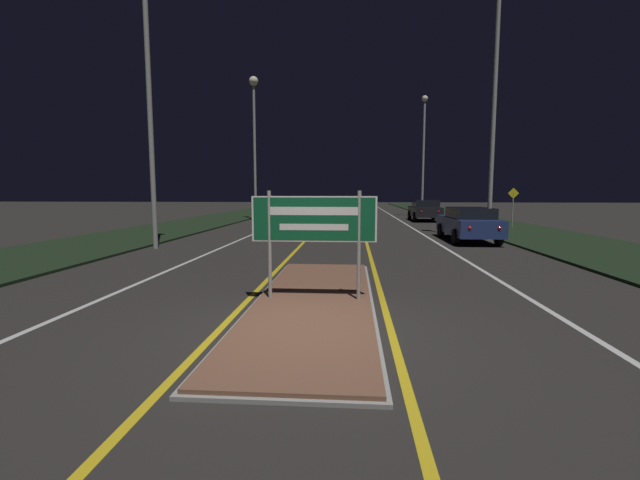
{
  "coord_description": "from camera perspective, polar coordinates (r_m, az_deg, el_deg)",
  "views": [
    {
      "loc": [
        0.71,
        -6.16,
        2.1
      ],
      "look_at": [
        0.0,
        3.19,
        1.04
      ],
      "focal_mm": 24.0,
      "sensor_mm": 36.0,
      "label": 1
    }
  ],
  "objects": [
    {
      "name": "car_receding_1",
      "position": [
        31.79,
        13.8,
        3.93
      ],
      "size": [
        1.99,
        4.35,
        1.5
      ],
      "color": "black",
      "rests_on": "ground_plane"
    },
    {
      "name": "ground_plane",
      "position": [
        6.55,
        -2.15,
        -12.27
      ],
      "size": [
        160.0,
        160.0,
        0.0
      ],
      "primitive_type": "plane",
      "color": "#282623"
    },
    {
      "name": "streetlight_left_far",
      "position": [
        31.46,
        -8.77,
        15.42
      ],
      "size": [
        0.64,
        0.64,
        10.07
      ],
      "color": "#9E9E99",
      "rests_on": "ground_plane"
    },
    {
      "name": "lane_line_white_right",
      "position": [
        31.42,
        10.7,
        2.52
      ],
      "size": [
        0.12,
        70.0,
        0.01
      ],
      "color": "silver",
      "rests_on": "ground_plane"
    },
    {
      "name": "streetlight_left_near",
      "position": [
        17.67,
        -22.09,
        23.29
      ],
      "size": [
        0.56,
        0.56,
        11.41
      ],
      "color": "#9E9E99",
      "rests_on": "ground_plane"
    },
    {
      "name": "lane_line_white_left",
      "position": [
        31.61,
        -4.63,
        2.63
      ],
      "size": [
        0.12,
        70.0,
        0.01
      ],
      "color": "silver",
      "rests_on": "ground_plane"
    },
    {
      "name": "streetlight_right_far",
      "position": [
        37.23,
        13.66,
        12.57
      ],
      "size": [
        0.5,
        0.5,
        9.93
      ],
      "color": "#9E9E99",
      "rests_on": "ground_plane"
    },
    {
      "name": "edge_line_white_right",
      "position": [
        31.9,
        16.07,
        2.44
      ],
      "size": [
        0.1,
        70.0,
        0.01
      ],
      "color": "silver",
      "rests_on": "ground_plane"
    },
    {
      "name": "centre_line_yellow_right",
      "position": [
        31.24,
        5.41,
        2.58
      ],
      "size": [
        0.12,
        70.0,
        0.01
      ],
      "color": "gold",
      "rests_on": "ground_plane"
    },
    {
      "name": "verge_left",
      "position": [
        28.16,
        -16.96,
        1.98
      ],
      "size": [
        5.0,
        100.0,
        0.08
      ],
      "color": "black",
      "rests_on": "ground_plane"
    },
    {
      "name": "verge_right",
      "position": [
        27.68,
        22.84,
        1.68
      ],
      "size": [
        5.0,
        100.0,
        0.08
      ],
      "color": "black",
      "rests_on": "ground_plane"
    },
    {
      "name": "centre_line_yellow_left",
      "position": [
        31.29,
        0.62,
        2.62
      ],
      "size": [
        0.12,
        70.0,
        0.01
      ],
      "color": "gold",
      "rests_on": "ground_plane"
    },
    {
      "name": "streetlight_right_near",
      "position": [
        20.79,
        22.42,
        20.81
      ],
      "size": [
        0.58,
        0.58,
        11.32
      ],
      "color": "#9E9E99",
      "rests_on": "ground_plane"
    },
    {
      "name": "car_receding_0",
      "position": [
        19.34,
        19.16,
        2.13
      ],
      "size": [
        1.89,
        4.75,
        1.44
      ],
      "color": "navy",
      "rests_on": "ground_plane"
    },
    {
      "name": "car_approaching_0",
      "position": [
        21.95,
        -4.87,
        2.87
      ],
      "size": [
        1.97,
        4.58,
        1.38
      ],
      "color": "maroon",
      "rests_on": "ground_plane"
    },
    {
      "name": "median_island",
      "position": [
        8.14,
        -0.8,
        -8.2
      ],
      "size": [
        2.23,
        7.77,
        0.1
      ],
      "color": "#999993",
      "rests_on": "ground_plane"
    },
    {
      "name": "warning_sign",
      "position": [
        26.38,
        24.33,
        4.43
      ],
      "size": [
        0.6,
        0.06,
        2.24
      ],
      "color": "#9E9E99",
      "rests_on": "verge_right"
    },
    {
      "name": "edge_line_white_left",
      "position": [
        32.21,
        -9.91,
        2.63
      ],
      "size": [
        0.1,
        70.0,
        0.01
      ],
      "color": "silver",
      "rests_on": "ground_plane"
    },
    {
      "name": "highway_sign",
      "position": [
        7.9,
        -0.82,
        2.25
      ],
      "size": [
        2.32,
        0.07,
        2.02
      ],
      "color": "#9E9E99",
      "rests_on": "median_island"
    }
  ]
}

